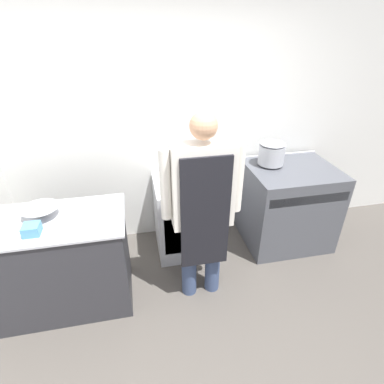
{
  "coord_description": "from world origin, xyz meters",
  "views": [
    {
      "loc": [
        -0.42,
        -1.36,
        2.3
      ],
      "look_at": [
        0.05,
        0.95,
        0.97
      ],
      "focal_mm": 28.0,
      "sensor_mm": 36.0,
      "label": 1
    }
  ],
  "objects_px": {
    "stove": "(287,205)",
    "fridge_unit": "(187,215)",
    "mixing_bowl": "(41,212)",
    "stock_pot": "(272,153)",
    "plastic_tub": "(32,230)",
    "person_cook": "(202,202)"
  },
  "relations": [
    {
      "from": "fridge_unit",
      "to": "person_cook",
      "type": "distance_m",
      "value": 0.91
    },
    {
      "from": "stove",
      "to": "mixing_bowl",
      "type": "bearing_deg",
      "value": -170.71
    },
    {
      "from": "stove",
      "to": "person_cook",
      "type": "height_order",
      "value": "person_cook"
    },
    {
      "from": "stove",
      "to": "stock_pot",
      "type": "distance_m",
      "value": 0.66
    },
    {
      "from": "stove",
      "to": "fridge_unit",
      "type": "relative_size",
      "value": 1.13
    },
    {
      "from": "fridge_unit",
      "to": "mixing_bowl",
      "type": "height_order",
      "value": "mixing_bowl"
    },
    {
      "from": "stove",
      "to": "stock_pot",
      "type": "bearing_deg",
      "value": 147.06
    },
    {
      "from": "mixing_bowl",
      "to": "plastic_tub",
      "type": "xyz_separation_m",
      "value": [
        -0.02,
        -0.23,
        -0.0
      ]
    },
    {
      "from": "mixing_bowl",
      "to": "plastic_tub",
      "type": "bearing_deg",
      "value": -94.7
    },
    {
      "from": "fridge_unit",
      "to": "person_cook",
      "type": "height_order",
      "value": "person_cook"
    },
    {
      "from": "person_cook",
      "to": "plastic_tub",
      "type": "distance_m",
      "value": 1.32
    },
    {
      "from": "stove",
      "to": "plastic_tub",
      "type": "relative_size",
      "value": 7.89
    },
    {
      "from": "fridge_unit",
      "to": "plastic_tub",
      "type": "distance_m",
      "value": 1.6
    },
    {
      "from": "mixing_bowl",
      "to": "stock_pot",
      "type": "bearing_deg",
      "value": 13.51
    },
    {
      "from": "plastic_tub",
      "to": "person_cook",
      "type": "bearing_deg",
      "value": 1.4
    },
    {
      "from": "person_cook",
      "to": "stock_pot",
      "type": "relative_size",
      "value": 6.32
    },
    {
      "from": "fridge_unit",
      "to": "mixing_bowl",
      "type": "xyz_separation_m",
      "value": [
        -1.3,
        -0.5,
        0.53
      ]
    },
    {
      "from": "stove",
      "to": "mixing_bowl",
      "type": "relative_size",
      "value": 3.25
    },
    {
      "from": "fridge_unit",
      "to": "stock_pot",
      "type": "xyz_separation_m",
      "value": [
        0.95,
        0.04,
        0.66
      ]
    },
    {
      "from": "fridge_unit",
      "to": "person_cook",
      "type": "xyz_separation_m",
      "value": [
        0.0,
        -0.7,
        0.59
      ]
    },
    {
      "from": "stock_pot",
      "to": "mixing_bowl",
      "type": "bearing_deg",
      "value": -166.49
    },
    {
      "from": "plastic_tub",
      "to": "stock_pot",
      "type": "xyz_separation_m",
      "value": [
        2.27,
        0.77,
        0.13
      ]
    }
  ]
}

